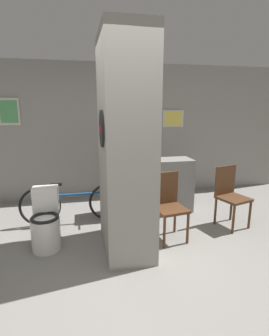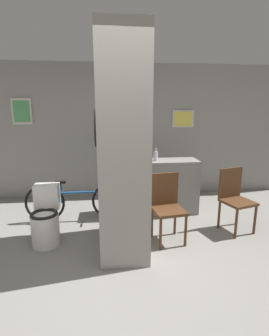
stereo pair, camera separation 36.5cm
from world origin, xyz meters
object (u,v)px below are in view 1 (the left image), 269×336
chair_by_doorway (230,193)px  bottle_tall (144,154)px  bicycle (75,203)px  toilet (46,223)px  chair_near_pillar (168,203)px

chair_by_doorway → bottle_tall: bearing=129.6°
bicycle → toilet: bearing=-118.2°
bicycle → bottle_tall: bearing=10.3°
toilet → bottle_tall: 1.89m
toilet → chair_near_pillar: bearing=-2.9°
bottle_tall → chair_by_doorway: bearing=-34.0°
toilet → bicycle: (0.36, 0.68, -0.00)m
chair_near_pillar → bicycle: bearing=140.3°
bicycle → chair_by_doorway: bearing=-13.8°
chair_by_doorway → toilet: bearing=165.9°
chair_near_pillar → bicycle: chair_near_pillar is taller
chair_by_doorway → bottle_tall: (-1.15, 0.78, 0.52)m
chair_by_doorway → bicycle: 2.38m
chair_by_doorway → bottle_tall: 1.48m
chair_near_pillar → bottle_tall: bottle_tall is taller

